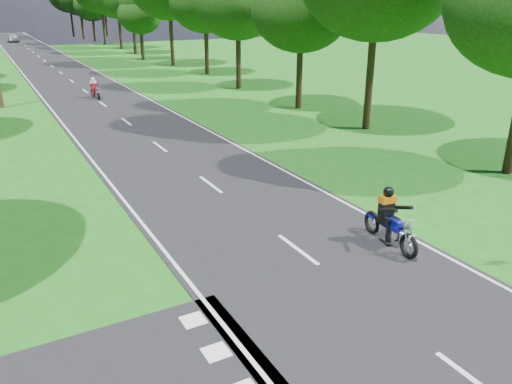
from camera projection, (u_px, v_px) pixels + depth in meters
ground at (342, 283)px, 12.25m from camera, size 160.00×160.00×0.00m
main_road at (52, 66)px, 53.25m from camera, size 7.00×140.00×0.02m
road_markings at (53, 68)px, 51.65m from camera, size 7.40×140.00×0.01m
rider_near_blue at (391, 217)px, 13.85m from camera, size 0.88×2.07×1.68m
rider_far_red at (95, 88)px, 35.33m from camera, size 0.70×1.78×1.45m
distant_car at (13, 38)px, 84.96m from camera, size 1.92×4.40×1.48m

